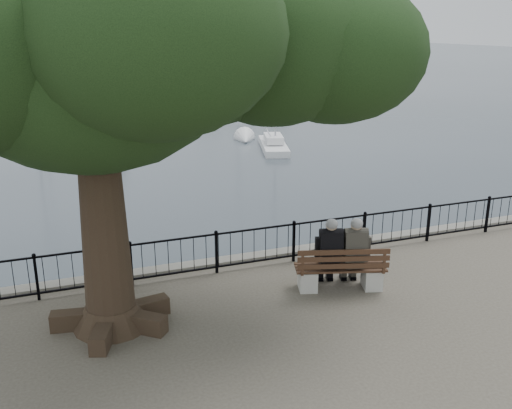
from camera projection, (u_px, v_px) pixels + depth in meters
name	position (u px, v px, depth m)	size (l,w,h in m)	color
harbor	(249.00, 277.00, 14.56)	(260.00, 260.00, 1.20)	#65635D
railing	(256.00, 245.00, 13.80)	(22.06, 0.06, 1.00)	black
bench	(340.00, 274.00, 12.68)	(2.10, 1.17, 1.06)	#9A988B
person_left	(329.00, 255.00, 12.65)	(0.65, 0.92, 1.69)	black
person_right	(353.00, 255.00, 12.68)	(0.65, 0.92, 1.69)	#2C2924
tree	(134.00, 31.00, 9.95)	(10.36, 7.24, 8.46)	black
lion_monument	(109.00, 70.00, 56.60)	(6.23, 6.23, 9.13)	#65635D
sailboat_b	(37.00, 140.00, 32.56)	(2.80, 5.57, 11.96)	white
sailboat_c	(274.00, 144.00, 31.69)	(2.50, 4.81, 8.77)	white
sailboat_f	(108.00, 112.00, 43.07)	(3.07, 5.23, 9.89)	white
sailboat_g	(237.00, 107.00, 45.87)	(2.06, 6.10, 10.39)	white
sailboat_h	(42.00, 105.00, 46.12)	(1.82, 6.02, 14.26)	white
far_shore	(238.00, 41.00, 90.27)	(30.00, 8.60, 9.18)	#454137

